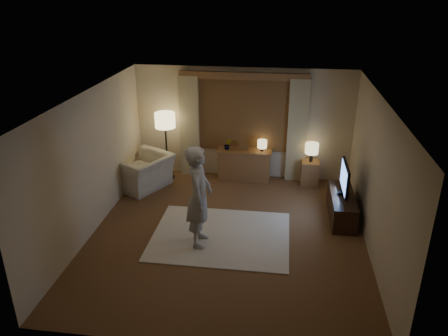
% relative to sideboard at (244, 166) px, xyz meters
% --- Properties ---
extents(room, '(5.04, 5.54, 2.64)m').
position_rel_sideboard_xyz_m(room, '(-0.07, -2.00, 0.98)').
color(room, brown).
rests_on(room, ground).
extents(rug, '(2.50, 2.00, 0.02)m').
position_rel_sideboard_xyz_m(rug, '(-0.19, -2.58, -0.34)').
color(rug, beige).
rests_on(rug, floor).
extents(sideboard, '(1.20, 0.40, 0.70)m').
position_rel_sideboard_xyz_m(sideboard, '(0.00, 0.00, 0.00)').
color(sideboard, brown).
rests_on(sideboard, floor).
extents(picture_frame, '(0.16, 0.02, 0.20)m').
position_rel_sideboard_xyz_m(picture_frame, '(-0.00, 0.00, 0.45)').
color(picture_frame, brown).
rests_on(picture_frame, sideboard).
extents(plant, '(0.17, 0.13, 0.30)m').
position_rel_sideboard_xyz_m(plant, '(-0.40, 0.00, 0.50)').
color(plant, '#999999').
rests_on(plant, sideboard).
extents(table_lamp_sideboard, '(0.22, 0.22, 0.30)m').
position_rel_sideboard_xyz_m(table_lamp_sideboard, '(0.40, 0.00, 0.55)').
color(table_lamp_sideboard, black).
rests_on(table_lamp_sideboard, sideboard).
extents(floor_lamp, '(0.47, 0.47, 1.60)m').
position_rel_sideboard_xyz_m(floor_lamp, '(-1.82, -0.14, 0.99)').
color(floor_lamp, black).
rests_on(floor_lamp, floor).
extents(armchair, '(1.45, 1.52, 0.76)m').
position_rel_sideboard_xyz_m(armchair, '(-2.22, -0.75, 0.03)').
color(armchair, beige).
rests_on(armchair, floor).
extents(side_table, '(0.40, 0.40, 0.56)m').
position_rel_sideboard_xyz_m(side_table, '(1.52, -0.05, -0.07)').
color(side_table, brown).
rests_on(side_table, floor).
extents(table_lamp_side, '(0.30, 0.30, 0.44)m').
position_rel_sideboard_xyz_m(table_lamp_side, '(1.52, -0.05, 0.52)').
color(table_lamp_side, black).
rests_on(table_lamp_side, side_table).
extents(tv_stand, '(0.45, 1.40, 0.50)m').
position_rel_sideboard_xyz_m(tv_stand, '(2.08, -1.55, -0.10)').
color(tv_stand, black).
rests_on(tv_stand, floor).
extents(tv, '(0.22, 0.89, 0.64)m').
position_rel_sideboard_xyz_m(tv, '(2.08, -1.55, 0.50)').
color(tv, black).
rests_on(tv, tv_stand).
extents(person, '(0.47, 0.69, 1.84)m').
position_rel_sideboard_xyz_m(person, '(-0.52, -2.86, 0.59)').
color(person, '#A6A199').
rests_on(person, rug).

